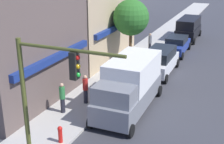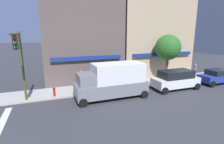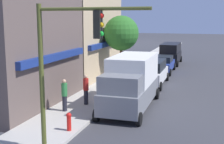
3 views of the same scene
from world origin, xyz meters
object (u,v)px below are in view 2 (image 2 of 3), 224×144
at_px(sedan_blue, 218,76).
at_px(suv_white, 176,79).
at_px(box_truck_grey, 112,80).
at_px(street_tree, 168,48).
at_px(pedestrian_red_jacket, 99,79).
at_px(traffic_signal, 20,56).
at_px(pedestrian_grey_coat, 195,71).
at_px(fire_hydrant, 54,91).
at_px(pedestrian_green_top, 81,79).

bearing_deg(sedan_blue, suv_white, 179.71).
distance_m(box_truck_grey, street_tree, 8.61).
height_order(box_truck_grey, pedestrian_red_jacket, box_truck_grey).
height_order(traffic_signal, sedan_blue, traffic_signal).
bearing_deg(sedan_blue, box_truck_grey, 179.71).
height_order(sedan_blue, pedestrian_grey_coat, pedestrian_grey_coat).
distance_m(traffic_signal, sedan_blue, 19.89).
relative_size(traffic_signal, fire_hydrant, 6.78).
height_order(pedestrian_green_top, fire_hydrant, pedestrian_green_top).
bearing_deg(street_tree, sedan_blue, -29.95).
xyz_separation_m(box_truck_grey, suv_white, (6.79, 0.00, -0.56)).
relative_size(sedan_blue, street_tree, 0.84).
height_order(suv_white, street_tree, street_tree).
distance_m(sedan_blue, pedestrian_red_jacket, 13.38).
bearing_deg(pedestrian_green_top, street_tree, -102.58).
bearing_deg(suv_white, pedestrian_green_top, 159.79).
xyz_separation_m(suv_white, street_tree, (1.01, 2.80, 2.91)).
xyz_separation_m(box_truck_grey, fire_hydrant, (-4.76, 1.70, -0.97)).
xyz_separation_m(box_truck_grey, pedestrian_grey_coat, (11.59, 2.25, -0.51)).
relative_size(pedestrian_green_top, pedestrian_red_jacket, 1.00).
distance_m(suv_white, pedestrian_green_top, 9.42).
relative_size(box_truck_grey, street_tree, 1.19).
relative_size(traffic_signal, box_truck_grey, 0.92).
bearing_deg(street_tree, pedestrian_green_top, 177.55).
xyz_separation_m(traffic_signal, suv_white, (13.78, -0.73, -2.86)).
bearing_deg(pedestrian_grey_coat, traffic_signal, 112.32).
relative_size(suv_white, pedestrian_grey_coat, 2.66).
relative_size(pedestrian_grey_coat, pedestrian_red_jacket, 1.00).
distance_m(fire_hydrant, street_tree, 13.03).
xyz_separation_m(pedestrian_red_jacket, fire_hydrant, (-4.29, -0.92, -0.46)).
bearing_deg(sedan_blue, pedestrian_red_jacket, 168.44).
xyz_separation_m(pedestrian_grey_coat, pedestrian_green_top, (-13.66, 0.97, 0.00)).
distance_m(suv_white, pedestrian_grey_coat, 5.30).
height_order(traffic_signal, fire_hydrant, traffic_signal).
relative_size(box_truck_grey, pedestrian_grey_coat, 3.51).
height_order(box_truck_grey, street_tree, street_tree).
xyz_separation_m(suv_white, fire_hydrant, (-11.55, 1.70, -0.42)).
distance_m(sedan_blue, fire_hydrant, 17.50).
distance_m(pedestrian_green_top, fire_hydrant, 3.13).
bearing_deg(suv_white, pedestrian_grey_coat, 24.92).
bearing_deg(pedestrian_red_jacket, sedan_blue, 123.02).
height_order(sedan_blue, fire_hydrant, sedan_blue).
bearing_deg(street_tree, suv_white, -109.77).
bearing_deg(traffic_signal, box_truck_grey, -5.95).
height_order(traffic_signal, street_tree, traffic_signal).
distance_m(box_truck_grey, sedan_blue, 12.68).
bearing_deg(pedestrian_red_jacket, pedestrian_grey_coat, 132.57).
relative_size(pedestrian_green_top, fire_hydrant, 2.10).
bearing_deg(box_truck_grey, suv_white, -0.50).
bearing_deg(pedestrian_grey_coat, suv_white, 132.77).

